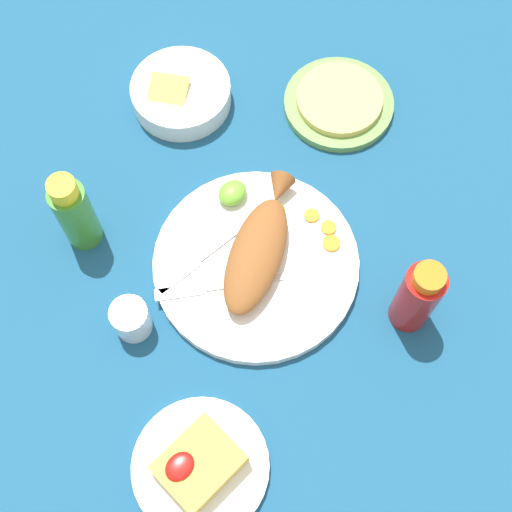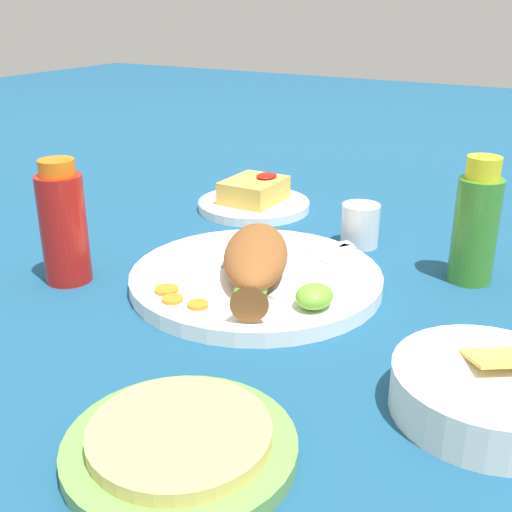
{
  "view_description": "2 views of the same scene",
  "coord_description": "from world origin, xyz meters",
  "px_view_note": "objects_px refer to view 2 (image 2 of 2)",
  "views": [
    {
      "loc": [
        0.29,
        0.29,
        0.97
      ],
      "look_at": [
        0.0,
        0.0,
        0.04
      ],
      "focal_mm": 50.0,
      "sensor_mm": 36.0,
      "label": 1
    },
    {
      "loc": [
        -0.61,
        -0.35,
        0.32
      ],
      "look_at": [
        0.0,
        0.0,
        0.04
      ],
      "focal_mm": 45.0,
      "sensor_mm": 36.0,
      "label": 2
    }
  ],
  "objects_px": {
    "fork_far": "(320,265)",
    "tortilla_plate": "(180,448)",
    "hot_sauce_bottle_red": "(63,225)",
    "salt_cup": "(360,228)",
    "side_plate_fries": "(254,205)",
    "main_plate": "(256,278)",
    "hot_sauce_bottle_green": "(476,225)",
    "guacamole_bowl": "(489,389)",
    "fried_fish": "(256,258)",
    "fork_near": "(297,253)"
  },
  "relations": [
    {
      "from": "fork_near",
      "to": "salt_cup",
      "type": "distance_m",
      "value": 0.12
    },
    {
      "from": "hot_sauce_bottle_red",
      "to": "salt_cup",
      "type": "xyz_separation_m",
      "value": [
        0.29,
        -0.26,
        -0.05
      ]
    },
    {
      "from": "hot_sauce_bottle_red",
      "to": "salt_cup",
      "type": "relative_size",
      "value": 2.53
    },
    {
      "from": "hot_sauce_bottle_red",
      "to": "tortilla_plate",
      "type": "xyz_separation_m",
      "value": [
        -0.19,
        -0.31,
        -0.06
      ]
    },
    {
      "from": "fork_near",
      "to": "guacamole_bowl",
      "type": "bearing_deg",
      "value": -89.47
    },
    {
      "from": "main_plate",
      "to": "side_plate_fries",
      "type": "height_order",
      "value": "main_plate"
    },
    {
      "from": "side_plate_fries",
      "to": "guacamole_bowl",
      "type": "height_order",
      "value": "guacamole_bowl"
    },
    {
      "from": "fork_far",
      "to": "hot_sauce_bottle_green",
      "type": "height_order",
      "value": "hot_sauce_bottle_green"
    },
    {
      "from": "fork_near",
      "to": "salt_cup",
      "type": "height_order",
      "value": "salt_cup"
    },
    {
      "from": "side_plate_fries",
      "to": "tortilla_plate",
      "type": "xyz_separation_m",
      "value": [
        -0.55,
        -0.26,
        0.0
      ]
    },
    {
      "from": "hot_sauce_bottle_red",
      "to": "tortilla_plate",
      "type": "height_order",
      "value": "hot_sauce_bottle_red"
    },
    {
      "from": "hot_sauce_bottle_red",
      "to": "hot_sauce_bottle_green",
      "type": "height_order",
      "value": "hot_sauce_bottle_green"
    },
    {
      "from": "fork_far",
      "to": "side_plate_fries",
      "type": "xyz_separation_m",
      "value": [
        0.2,
        0.21,
        -0.01
      ]
    },
    {
      "from": "tortilla_plate",
      "to": "salt_cup",
      "type": "bearing_deg",
      "value": 5.82
    },
    {
      "from": "main_plate",
      "to": "tortilla_plate",
      "type": "bearing_deg",
      "value": -160.22
    },
    {
      "from": "tortilla_plate",
      "to": "fork_far",
      "type": "bearing_deg",
      "value": 7.62
    },
    {
      "from": "fried_fish",
      "to": "guacamole_bowl",
      "type": "xyz_separation_m",
      "value": [
        -0.11,
        -0.29,
        -0.02
      ]
    },
    {
      "from": "hot_sauce_bottle_green",
      "to": "salt_cup",
      "type": "height_order",
      "value": "hot_sauce_bottle_green"
    },
    {
      "from": "hot_sauce_bottle_green",
      "to": "guacamole_bowl",
      "type": "relative_size",
      "value": 0.96
    },
    {
      "from": "main_plate",
      "to": "fried_fish",
      "type": "bearing_deg",
      "value": -152.64
    },
    {
      "from": "guacamole_bowl",
      "to": "fork_far",
      "type": "bearing_deg",
      "value": 53.5
    },
    {
      "from": "salt_cup",
      "to": "fork_far",
      "type": "bearing_deg",
      "value": -178.79
    },
    {
      "from": "hot_sauce_bottle_green",
      "to": "side_plate_fries",
      "type": "bearing_deg",
      "value": 73.6
    },
    {
      "from": "fork_near",
      "to": "guacamole_bowl",
      "type": "xyz_separation_m",
      "value": [
        -0.2,
        -0.28,
        0.0
      ]
    },
    {
      "from": "main_plate",
      "to": "guacamole_bowl",
      "type": "relative_size",
      "value": 1.88
    },
    {
      "from": "fork_far",
      "to": "tortilla_plate",
      "type": "distance_m",
      "value": 0.35
    },
    {
      "from": "hot_sauce_bottle_red",
      "to": "tortilla_plate",
      "type": "bearing_deg",
      "value": -121.87
    },
    {
      "from": "fork_near",
      "to": "hot_sauce_bottle_green",
      "type": "bearing_deg",
      "value": -34.86
    },
    {
      "from": "fried_fish",
      "to": "hot_sauce_bottle_red",
      "type": "xyz_separation_m",
      "value": [
        -0.09,
        0.21,
        0.03
      ]
    },
    {
      "from": "fried_fish",
      "to": "side_plate_fries",
      "type": "bearing_deg",
      "value": 3.45
    },
    {
      "from": "main_plate",
      "to": "fork_far",
      "type": "height_order",
      "value": "fork_far"
    },
    {
      "from": "fork_far",
      "to": "salt_cup",
      "type": "height_order",
      "value": "salt_cup"
    },
    {
      "from": "fried_fish",
      "to": "hot_sauce_bottle_red",
      "type": "relative_size",
      "value": 1.51
    },
    {
      "from": "fried_fish",
      "to": "hot_sauce_bottle_red",
      "type": "bearing_deg",
      "value": 86.23
    },
    {
      "from": "main_plate",
      "to": "fork_far",
      "type": "xyz_separation_m",
      "value": [
        0.05,
        -0.06,
        0.01
      ]
    },
    {
      "from": "salt_cup",
      "to": "tortilla_plate",
      "type": "height_order",
      "value": "salt_cup"
    },
    {
      "from": "fork_far",
      "to": "hot_sauce_bottle_red",
      "type": "relative_size",
      "value": 1.24
    },
    {
      "from": "fried_fish",
      "to": "fork_far",
      "type": "relative_size",
      "value": 1.23
    },
    {
      "from": "main_plate",
      "to": "hot_sauce_bottle_green",
      "type": "height_order",
      "value": "hot_sauce_bottle_green"
    },
    {
      "from": "guacamole_bowl",
      "to": "tortilla_plate",
      "type": "distance_m",
      "value": 0.26
    },
    {
      "from": "main_plate",
      "to": "salt_cup",
      "type": "distance_m",
      "value": 0.2
    },
    {
      "from": "hot_sauce_bottle_red",
      "to": "hot_sauce_bottle_green",
      "type": "distance_m",
      "value": 0.49
    },
    {
      "from": "guacamole_bowl",
      "to": "fork_near",
      "type": "bearing_deg",
      "value": 54.56
    },
    {
      "from": "hot_sauce_bottle_red",
      "to": "salt_cup",
      "type": "bearing_deg",
      "value": -42.25
    },
    {
      "from": "fork_near",
      "to": "tortilla_plate",
      "type": "distance_m",
      "value": 0.38
    },
    {
      "from": "fork_near",
      "to": "hot_sauce_bottle_red",
      "type": "distance_m",
      "value": 0.29
    },
    {
      "from": "fork_far",
      "to": "salt_cup",
      "type": "relative_size",
      "value": 3.13
    },
    {
      "from": "hot_sauce_bottle_green",
      "to": "guacamole_bowl",
      "type": "bearing_deg",
      "value": -164.06
    },
    {
      "from": "fried_fish",
      "to": "hot_sauce_bottle_green",
      "type": "xyz_separation_m",
      "value": [
        0.15,
        -0.21,
        0.03
      ]
    },
    {
      "from": "fork_far",
      "to": "fried_fish",
      "type": "bearing_deg",
      "value": 142.46
    }
  ]
}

